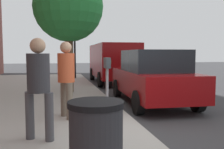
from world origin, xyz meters
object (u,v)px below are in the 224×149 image
(parked_sedan_near, at_px, (152,77))
(parked_van_far, at_px, (112,61))
(parking_meter, at_px, (107,74))
(street_tree, at_px, (68,7))
(pedestrian_bystander, at_px, (39,81))
(traffic_signal, at_px, (76,39))
(pedestrian_at_meter, at_px, (66,73))
(trash_bin, at_px, (96,148))

(parked_sedan_near, distance_m, parked_van_far, 6.05)
(parked_sedan_near, bearing_deg, parked_van_far, -0.02)
(parking_meter, height_order, street_tree, street_tree)
(pedestrian_bystander, height_order, traffic_signal, traffic_signal)
(pedestrian_at_meter, distance_m, traffic_signal, 9.58)
(pedestrian_bystander, xyz_separation_m, parked_van_far, (9.29, -3.38, 0.06))
(parking_meter, xyz_separation_m, traffic_signal, (9.36, 0.02, 1.41))
(parked_van_far, bearing_deg, trash_bin, 166.53)
(parking_meter, bearing_deg, street_tree, 10.57)
(parked_van_far, bearing_deg, pedestrian_bystander, 160.03)
(parked_sedan_near, relative_size, trash_bin, 4.43)
(pedestrian_bystander, distance_m, trash_bin, 2.08)
(street_tree, bearing_deg, trash_bin, 179.42)
(pedestrian_at_meter, xyz_separation_m, parked_van_far, (7.88, -2.86, 0.06))
(parking_meter, distance_m, pedestrian_bystander, 2.11)
(street_tree, relative_size, traffic_signal, 1.29)
(trash_bin, bearing_deg, parking_meter, -13.34)
(street_tree, xyz_separation_m, traffic_signal, (5.47, -0.71, -0.85))
(parking_meter, distance_m, trash_bin, 3.50)
(parked_sedan_near, bearing_deg, parking_meter, 133.35)
(traffic_signal, distance_m, trash_bin, 12.89)
(pedestrian_bystander, bearing_deg, street_tree, 20.48)
(parking_meter, height_order, traffic_signal, traffic_signal)
(pedestrian_bystander, relative_size, trash_bin, 1.75)
(parking_meter, xyz_separation_m, street_tree, (3.89, 0.72, 2.26))
(parked_sedan_near, height_order, traffic_signal, traffic_signal)
(pedestrian_bystander, distance_m, parked_van_far, 9.89)
(parking_meter, xyz_separation_m, parked_van_far, (7.81, -1.88, 0.09))
(parked_van_far, relative_size, traffic_signal, 1.45)
(pedestrian_bystander, distance_m, traffic_signal, 11.03)
(street_tree, bearing_deg, parked_sedan_near, -129.13)
(pedestrian_bystander, distance_m, street_tree, 5.87)
(parked_sedan_near, height_order, street_tree, street_tree)
(parked_van_far, relative_size, trash_bin, 5.19)
(parking_meter, xyz_separation_m, trash_bin, (-3.37, 0.80, -0.51))
(pedestrian_bystander, bearing_deg, parked_sedan_near, -17.37)
(pedestrian_bystander, bearing_deg, parked_van_far, 8.71)
(parking_meter, bearing_deg, traffic_signal, 0.11)
(pedestrian_at_meter, xyz_separation_m, street_tree, (3.96, -0.26, 2.22))
(pedestrian_at_meter, relative_size, parked_van_far, 0.34)
(pedestrian_at_meter, xyz_separation_m, trash_bin, (-3.29, -0.18, -0.54))
(parking_meter, distance_m, parked_sedan_near, 2.59)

